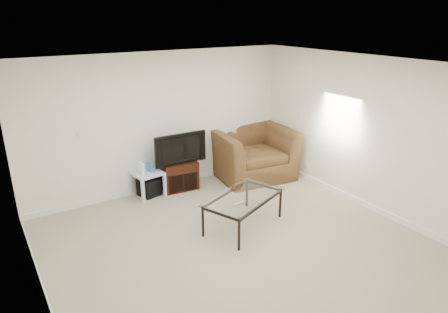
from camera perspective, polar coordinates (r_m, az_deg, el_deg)
floor at (r=5.74m, az=2.35°, el=-12.89°), size 5.00×5.00×0.00m
ceiling at (r=4.87m, az=2.77°, el=12.72°), size 5.00×5.00×0.00m
wall_back at (r=7.26m, az=-8.94°, el=4.81°), size 5.00×0.02×2.50m
wall_left at (r=4.36m, az=-25.69°, el=-7.43°), size 0.02×5.00×2.50m
wall_right at (r=6.86m, az=19.90°, el=2.96°), size 0.02×5.00×2.50m
plate_back at (r=6.83m, az=-19.67°, el=2.92°), size 0.12×0.02×0.12m
plate_right_switch at (r=7.88m, az=10.70°, el=5.89°), size 0.02×0.09×0.13m
plate_right_outlet at (r=7.95m, az=11.74°, el=-1.23°), size 0.02×0.08×0.12m
tv_stand at (r=7.46m, az=-6.46°, el=-2.64°), size 0.68×0.51×0.53m
dvd_player at (r=7.36m, az=-6.41°, el=-1.46°), size 0.38×0.29×0.05m
television at (r=7.24m, az=-6.55°, el=1.31°), size 0.92×0.21×0.57m
side_table at (r=7.25m, az=-10.84°, el=-3.88°), size 0.54×0.54×0.46m
subwoofer at (r=7.30m, az=-10.68°, el=-4.26°), size 0.40×0.40×0.32m
game_console at (r=7.05m, az=-11.75°, el=-1.66°), size 0.06×0.16×0.21m
game_case at (r=7.13m, az=-10.53°, el=-1.44°), size 0.09×0.14×0.18m
recliner at (r=7.88m, az=4.07°, el=1.64°), size 1.60×1.15×1.29m
coffee_table at (r=6.14m, az=2.78°, el=-7.85°), size 1.45×1.14×0.50m
remote at (r=5.79m, az=2.16°, el=-6.72°), size 0.20×0.07×0.02m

